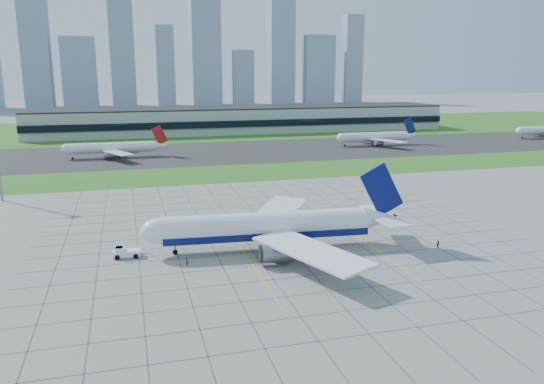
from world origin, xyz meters
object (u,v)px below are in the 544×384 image
object	(u,v)px
pushback_tug	(125,253)
distant_jet_1	(113,148)
airliner	(269,227)
distant_jet_2	(375,137)
crew_near	(187,262)
crew_far	(438,245)

from	to	relation	value
pushback_tug	distant_jet_1	distance (m)	137.46
airliner	pushback_tug	world-z (taller)	airliner
pushback_tug	distant_jet_2	distance (m)	191.52
pushback_tug	crew_near	distance (m)	14.53
airliner	crew_near	xyz separation A→B (m)	(-18.42, -5.72, -4.16)
airliner	distant_jet_2	xyz separation A→B (m)	(96.99, 145.81, -0.52)
airliner	distant_jet_1	distance (m)	144.27
pushback_tug	distant_jet_1	size ratio (longest dim) A/B	0.19
crew_far	distant_jet_1	world-z (taller)	distant_jet_1
pushback_tug	airliner	bearing A→B (deg)	-0.42
pushback_tug	crew_far	distance (m)	67.34
airliner	distant_jet_1	bearing A→B (deg)	108.59
crew_far	distant_jet_2	xyz separation A→B (m)	(61.07, 155.53, 3.59)
crew_near	distant_jet_2	size ratio (longest dim) A/B	0.04
distant_jet_2	distant_jet_1	bearing A→B (deg)	-177.50
crew_near	crew_far	bearing A→B (deg)	-86.07
pushback_tug	crew_near	bearing A→B (deg)	-30.77
crew_near	distant_jet_1	xyz separation A→B (m)	(-16.21, 145.78, 3.64)
crew_far	distant_jet_2	bearing A→B (deg)	77.21
crew_far	distant_jet_1	bearing A→B (deg)	123.86
airliner	distant_jet_2	size ratio (longest dim) A/B	1.38
distant_jet_1	distant_jet_2	world-z (taller)	same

